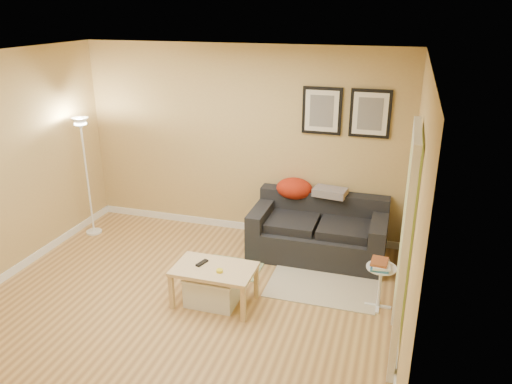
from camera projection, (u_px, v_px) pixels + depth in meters
floor at (185, 303)px, 5.42m from camera, size 4.50×4.50×0.00m
ceiling at (171, 58)px, 4.50m from camera, size 4.50×4.50×0.00m
wall_back at (242, 142)px, 6.75m from camera, size 4.50×0.00×4.50m
wall_front at (45, 297)px, 3.17m from camera, size 4.50×0.00×4.50m
wall_right at (413, 218)px, 4.35m from camera, size 0.00×4.00×4.00m
baseboard_back at (243, 226)px, 7.18m from camera, size 4.50×0.02×0.10m
baseboard_left at (16, 269)px, 6.01m from camera, size 0.02×4.00×0.10m
baseboard_right at (397, 336)px, 4.79m from camera, size 0.02×4.00×0.10m
sofa at (318, 228)px, 6.33m from camera, size 1.70×0.90×0.75m
red_throw at (294, 188)px, 6.57m from camera, size 0.48×0.36×0.28m
plaid_throw at (330, 192)px, 6.42m from camera, size 0.45×0.32×0.10m
framed_print_left at (322, 111)px, 6.25m from camera, size 0.50×0.04×0.60m
framed_print_right at (370, 114)px, 6.09m from camera, size 0.50×0.04×0.60m
area_rug at (323, 286)px, 5.74m from camera, size 1.25×0.85×0.01m
green_runner at (232, 268)px, 6.13m from camera, size 0.70×0.50×0.01m
coffee_table at (215, 285)px, 5.35m from camera, size 0.89×0.57×0.43m
remote_control at (202, 263)px, 5.34m from camera, size 0.10×0.17×0.02m
tape_roll at (220, 271)px, 5.17m from camera, size 0.07×0.07×0.03m
storage_bin at (212, 289)px, 5.36m from camera, size 0.55×0.41×0.34m
side_table at (380, 287)px, 5.26m from camera, size 0.32×0.32×0.49m
book_stack at (380, 264)px, 5.15m from camera, size 0.24×0.29×0.08m
floor_lamp at (88, 180)px, 6.81m from camera, size 0.22×0.22×1.67m
doorway at (403, 253)px, 4.32m from camera, size 0.12×1.01×2.13m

